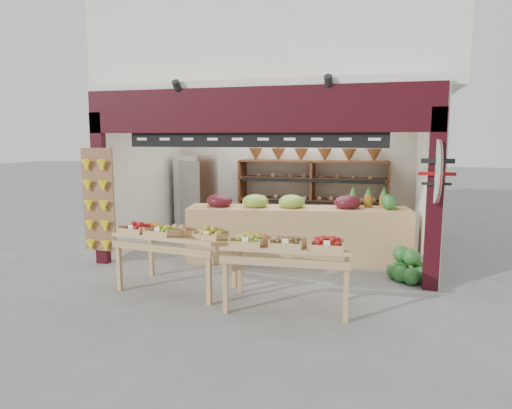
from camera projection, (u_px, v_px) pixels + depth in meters
The scene contains 11 objects.
ground at pixel (267, 258), 8.47m from camera, with size 60.00×60.00×0.00m, color slate.
shop_structure at pixel (286, 55), 9.44m from camera, with size 6.36×5.12×5.40m.
banana_board at pixel (98, 202), 7.90m from camera, with size 0.60×0.15×1.80m.
gift_sign at pixel (437, 172), 6.40m from camera, with size 0.04×0.93×0.92m.
back_shelving at pixel (312, 182), 9.99m from camera, with size 3.27×0.54×2.00m.
refrigerator at pixel (196, 195), 10.50m from camera, with size 0.71×0.71×1.83m, color silver.
cardboard_stack at pixel (215, 242), 8.90m from camera, with size 0.97×0.70×0.58m.
mid_counter at pixel (297, 232), 8.23m from camera, with size 4.01×1.44×1.21m.
display_table_left at pixel (171, 236), 6.72m from camera, with size 1.71×1.10×1.02m.
display_table_right at pixel (289, 247), 5.95m from camera, with size 1.68×1.01×1.03m.
watermelon_pile at pixel (408, 268), 7.15m from camera, with size 0.65×0.67×0.51m.
Camera 1 is at (1.98, -7.99, 2.22)m, focal length 32.00 mm.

